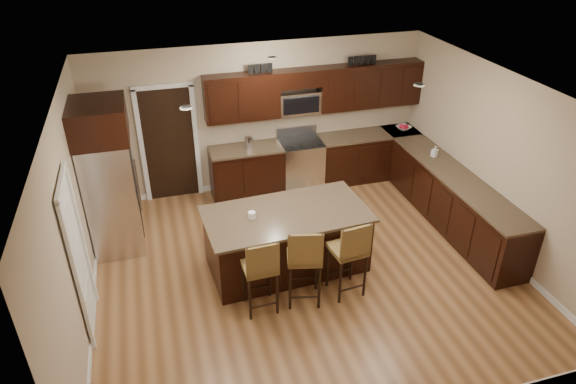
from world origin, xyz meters
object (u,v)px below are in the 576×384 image
object	(u,v)px
range	(301,164)
stool_mid	(305,258)
stool_right	(350,251)
refrigerator	(109,177)
island	(287,241)
stool_left	(261,268)

from	to	relation	value
range	stool_mid	xyz separation A→B (m)	(-0.93, -3.13, 0.28)
range	stool_right	bearing A→B (deg)	-95.32
stool_mid	refrigerator	size ratio (longest dim) A/B	0.51
stool_mid	stool_right	bearing A→B (deg)	13.41
island	stool_right	bearing A→B (deg)	-56.66
range	island	bearing A→B (deg)	-112.05
refrigerator	island	bearing A→B (deg)	-27.81
stool_left	island	bearing A→B (deg)	53.65
range	refrigerator	size ratio (longest dim) A/B	0.47
stool_right	refrigerator	size ratio (longest dim) A/B	0.50
range	island	distance (m)	2.46
stool_mid	stool_left	bearing A→B (deg)	-166.74
island	stool_right	xyz separation A→B (m)	(0.63, -0.85, 0.31)
range	stool_mid	bearing A→B (deg)	-106.46
island	refrigerator	size ratio (longest dim) A/B	1.02
range	stool_right	size ratio (longest dim) A/B	0.94
range	stool_left	bearing A→B (deg)	-115.73
range	stool_mid	world-z (taller)	stool_mid
island	stool_mid	distance (m)	0.91
stool_mid	stool_right	distance (m)	0.63
island	range	bearing A→B (deg)	64.60
stool_left	stool_mid	distance (m)	0.58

